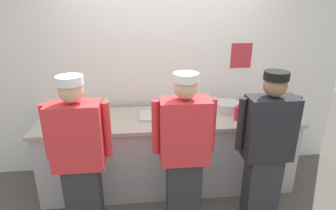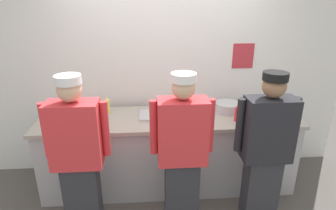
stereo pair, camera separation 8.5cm
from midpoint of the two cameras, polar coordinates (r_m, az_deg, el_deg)
The scene contains 14 objects.
ground_plane at distance 3.37m, azimuth 1.47°, elevation -19.43°, with size 9.00×9.00×0.00m, color #514C47.
wall_back at distance 3.54m, azimuth 0.27°, elevation 9.55°, with size 4.64×0.11×2.97m.
prep_counter at distance 3.43m, azimuth 0.90°, elevation -9.35°, with size 2.96×0.75×0.90m.
chef_near_left at distance 2.67m, azimuth -16.96°, elevation -9.88°, with size 0.59×0.24×1.60m.
chef_center at distance 2.62m, azimuth 3.84°, elevation -9.57°, with size 0.59×0.24×1.60m.
chef_far_right at distance 2.82m, azimuth 19.99°, elevation -8.57°, with size 0.58×0.24×1.60m.
plate_stack_front at distance 3.46m, azimuth 20.25°, elevation -1.52°, with size 0.22×0.22×0.07m.
mixing_bowl_steel at distance 3.44m, azimuth 12.77°, elevation -0.45°, with size 0.30×0.30×0.11m, color #B7BABF.
sheet_tray at distance 3.25m, azimuth -1.36°, elevation -2.08°, with size 0.41×0.31×0.02m, color #B7BABF.
squeeze_bottle_primary at distance 3.38m, azimuth -11.49°, elevation -0.08°, with size 0.06×0.06×0.20m.
squeeze_bottle_secondary at distance 3.20m, azimuth 14.66°, elevation -1.63°, with size 0.06×0.06×0.19m.
ramekin_red_sauce at distance 3.45m, azimuth 16.95°, elevation -1.47°, with size 0.11×0.11×0.04m.
ramekin_yellow_sauce at distance 3.25m, azimuth 17.53°, elevation -2.85°, with size 0.11×0.11×0.04m.
deli_cup at distance 3.33m, azimuth -20.47°, elevation -2.25°, with size 0.09×0.09×0.09m, color white.
Camera 2 is at (-0.23, -2.56, 2.17)m, focal length 30.00 mm.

